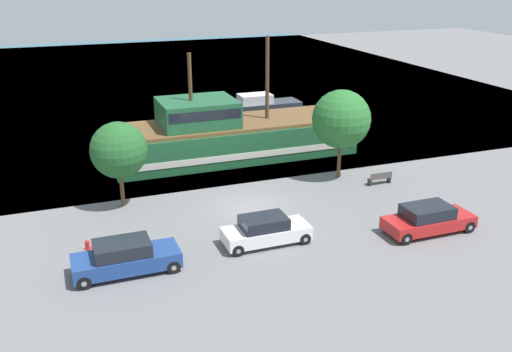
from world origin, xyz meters
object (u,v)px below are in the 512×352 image
parked_car_curb_rear (428,219)px  bench_promenade_east (380,178)px  moored_boat_dockside (259,106)px  parked_car_curb_mid (125,257)px  parked_car_curb_front (266,231)px  pirate_ship (230,135)px  fire_hydrant (88,246)px

parked_car_curb_rear → bench_promenade_east: (1.48, 7.08, -0.33)m
moored_boat_dockside → parked_car_curb_mid: bearing=-122.4°
parked_car_curb_front → parked_car_curb_rear: bearing=-11.7°
moored_boat_dockside → parked_car_curb_mid: (-16.87, -26.57, 0.08)m
bench_promenade_east → pirate_ship: bearing=129.2°
parked_car_curb_mid → moored_boat_dockside: bearing=57.6°
moored_boat_dockside → parked_car_curb_rear: bearing=-91.9°
pirate_ship → moored_boat_dockside: pirate_ship is taller
pirate_ship → parked_car_curb_rear: size_ratio=3.91×
parked_car_curb_front → bench_promenade_east: (10.19, 5.27, -0.31)m
pirate_ship → fire_hydrant: bearing=-133.3°
moored_boat_dockside → parked_car_curb_front: size_ratio=1.74×
parked_car_curb_front → fire_hydrant: size_ratio=5.91×
pirate_ship → moored_boat_dockside: bearing=59.9°
fire_hydrant → parked_car_curb_front: bearing=-13.3°
fire_hydrant → moored_boat_dockside: bearing=52.6°
pirate_ship → parked_car_curb_mid: (-10.03, -14.77, -0.88)m
parked_car_curb_mid → parked_car_curb_rear: parked_car_curb_mid is taller
pirate_ship → parked_car_curb_front: 14.62m
parked_car_curb_mid → pirate_ship: bearing=55.8°
moored_boat_dockside → pirate_ship: bearing=-120.1°
moored_boat_dockside → parked_car_curb_rear: size_ratio=1.59×
pirate_ship → parked_car_curb_mid: pirate_ship is taller
parked_car_curb_front → parked_car_curb_mid: parked_car_curb_mid is taller
parked_car_curb_front → fire_hydrant: (-8.75, 2.07, -0.33)m
moored_boat_dockside → fire_hydrant: bearing=-127.4°
bench_promenade_east → parked_car_curb_front: bearing=-152.7°
parked_car_curb_rear → bench_promenade_east: bearing=78.2°
moored_boat_dockside → bench_promenade_east: moored_boat_dockside is taller
parked_car_curb_front → parked_car_curb_mid: size_ratio=0.91×
pirate_ship → parked_car_curb_front: (-2.79, -14.32, -0.93)m
parked_car_curb_mid → fire_hydrant: size_ratio=6.49×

